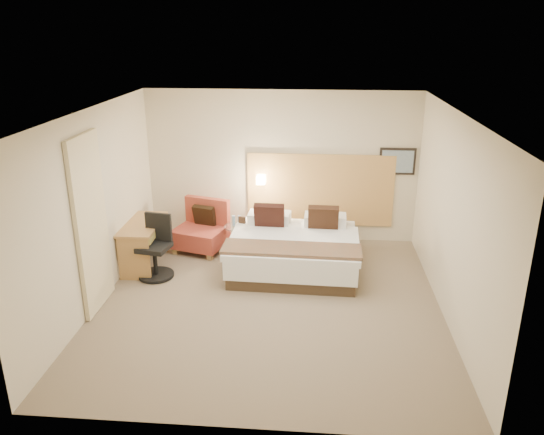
# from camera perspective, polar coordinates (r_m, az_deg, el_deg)

# --- Properties ---
(floor) EXTENTS (4.80, 5.00, 0.02)m
(floor) POSITION_cam_1_polar(r_m,az_deg,el_deg) (7.64, -0.33, -9.26)
(floor) COLOR #776650
(floor) RESTS_ON ground
(ceiling) EXTENTS (4.80, 5.00, 0.02)m
(ceiling) POSITION_cam_1_polar(r_m,az_deg,el_deg) (6.74, -0.38, 11.35)
(ceiling) COLOR white
(ceiling) RESTS_ON floor
(wall_back) EXTENTS (4.80, 0.02, 2.70)m
(wall_back) POSITION_cam_1_polar(r_m,az_deg,el_deg) (9.47, 1.01, 5.47)
(wall_back) COLOR beige
(wall_back) RESTS_ON floor
(wall_front) EXTENTS (4.80, 0.02, 2.70)m
(wall_front) POSITION_cam_1_polar(r_m,az_deg,el_deg) (4.80, -3.07, -9.67)
(wall_front) COLOR beige
(wall_front) RESTS_ON floor
(wall_left) EXTENTS (0.02, 5.00, 2.70)m
(wall_left) POSITION_cam_1_polar(r_m,az_deg,el_deg) (7.66, -18.61, 0.88)
(wall_left) COLOR beige
(wall_left) RESTS_ON floor
(wall_right) EXTENTS (0.02, 5.00, 2.70)m
(wall_right) POSITION_cam_1_polar(r_m,az_deg,el_deg) (7.28, 18.91, -0.16)
(wall_right) COLOR beige
(wall_right) RESTS_ON floor
(headboard_panel) EXTENTS (2.60, 0.04, 1.30)m
(headboard_panel) POSITION_cam_1_polar(r_m,az_deg,el_deg) (9.52, 5.19, 2.97)
(headboard_panel) COLOR #BC8849
(headboard_panel) RESTS_ON wall_back
(art_frame) EXTENTS (0.62, 0.03, 0.47)m
(art_frame) POSITION_cam_1_polar(r_m,az_deg,el_deg) (9.49, 13.33, 5.90)
(art_frame) COLOR black
(art_frame) RESTS_ON wall_back
(art_canvas) EXTENTS (0.54, 0.01, 0.39)m
(art_canvas) POSITION_cam_1_polar(r_m,az_deg,el_deg) (9.47, 13.35, 5.87)
(art_canvas) COLOR gray
(art_canvas) RESTS_ON wall_back
(lamp_arm) EXTENTS (0.02, 0.12, 0.02)m
(lamp_arm) POSITION_cam_1_polar(r_m,az_deg,el_deg) (9.46, -1.15, 4.21)
(lamp_arm) COLOR white
(lamp_arm) RESTS_ON wall_back
(lamp_shade) EXTENTS (0.15, 0.15, 0.15)m
(lamp_shade) POSITION_cam_1_polar(r_m,az_deg,el_deg) (9.41, -1.19, 4.11)
(lamp_shade) COLOR #F8E6C1
(lamp_shade) RESTS_ON wall_back
(curtain) EXTENTS (0.06, 0.90, 2.42)m
(curtain) POSITION_cam_1_polar(r_m,az_deg,el_deg) (7.47, -18.87, -0.70)
(curtain) COLOR beige
(curtain) RESTS_ON wall_left
(bottle_a) EXTENTS (0.07, 0.07, 0.18)m
(bottle_a) POSITION_cam_1_polar(r_m,az_deg,el_deg) (9.07, -4.15, -0.33)
(bottle_a) COLOR #92C2E2
(bottle_a) RESTS_ON side_table
(bottle_b) EXTENTS (0.07, 0.07, 0.18)m
(bottle_b) POSITION_cam_1_polar(r_m,az_deg,el_deg) (9.07, -3.53, -0.31)
(bottle_b) COLOR #88ACD3
(bottle_b) RESTS_ON side_table
(menu_folder) EXTENTS (0.12, 0.08, 0.20)m
(menu_folder) POSITION_cam_1_polar(r_m,az_deg,el_deg) (8.97, -3.24, -0.49)
(menu_folder) COLOR #362316
(menu_folder) RESTS_ON side_table
(bed) EXTENTS (2.09, 2.03, 0.99)m
(bed) POSITION_cam_1_polar(r_m,az_deg,el_deg) (8.60, 2.45, -3.32)
(bed) COLOR #3C2D1E
(bed) RESTS_ON floor
(lounge_chair) EXTENTS (1.00, 0.93, 0.88)m
(lounge_chair) POSITION_cam_1_polar(r_m,az_deg,el_deg) (9.33, -7.55, -1.39)
(lounge_chair) COLOR tan
(lounge_chair) RESTS_ON floor
(side_table) EXTENTS (0.55, 0.55, 0.49)m
(side_table) POSITION_cam_1_polar(r_m,az_deg,el_deg) (9.13, -3.77, -2.23)
(side_table) COLOR white
(side_table) RESTS_ON floor
(desk) EXTENTS (0.57, 1.19, 0.74)m
(desk) POSITION_cam_1_polar(r_m,az_deg,el_deg) (8.79, -13.54, -1.55)
(desk) COLOR #A97842
(desk) RESTS_ON floor
(desk_chair) EXTENTS (0.64, 0.64, 0.98)m
(desk_chair) POSITION_cam_1_polar(r_m,az_deg,el_deg) (8.45, -12.37, -3.63)
(desk_chair) COLOR black
(desk_chair) RESTS_ON floor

